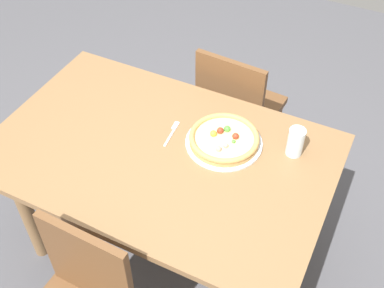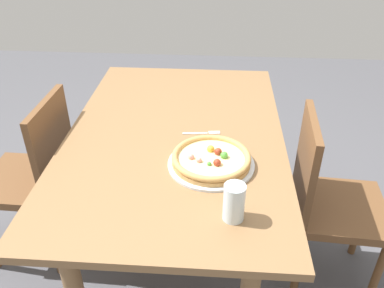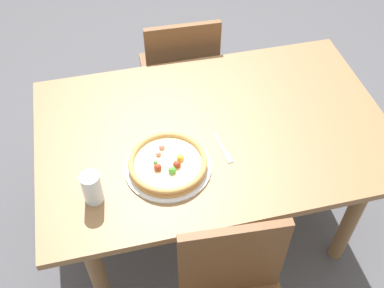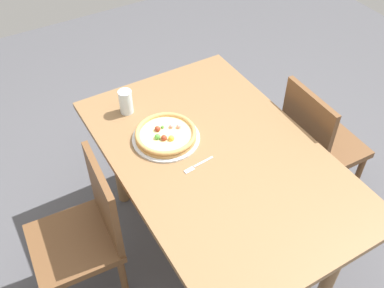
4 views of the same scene
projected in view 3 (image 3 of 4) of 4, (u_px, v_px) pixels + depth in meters
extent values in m
plane|color=#4C4C51|center=(209.00, 224.00, 2.51)|extent=(6.00, 6.00, 0.00)
cube|color=olive|center=(214.00, 131.00, 1.96)|extent=(1.48, 0.95, 0.03)
cylinder|color=olive|center=(299.00, 119.00, 2.54)|extent=(0.07, 0.07, 0.72)
cylinder|color=olive|center=(84.00, 156.00, 2.36)|extent=(0.07, 0.07, 0.72)
cylinder|color=olive|center=(353.00, 215.00, 2.12)|extent=(0.07, 0.07, 0.72)
cylinder|color=olive|center=(96.00, 270.00, 1.94)|extent=(0.07, 0.07, 0.72)
cylinder|color=brown|center=(147.00, 88.00, 2.93)|extent=(0.04, 0.04, 0.42)
cylinder|color=brown|center=(200.00, 81.00, 2.97)|extent=(0.04, 0.04, 0.42)
cylinder|color=brown|center=(155.00, 126.00, 2.70)|extent=(0.04, 0.04, 0.42)
cylinder|color=brown|center=(212.00, 118.00, 2.75)|extent=(0.04, 0.04, 0.42)
cube|color=brown|center=(178.00, 73.00, 2.66)|extent=(0.41, 0.41, 0.04)
cube|color=brown|center=(183.00, 60.00, 2.37)|extent=(0.38, 0.04, 0.42)
cube|color=brown|center=(232.00, 261.00, 1.62)|extent=(0.38, 0.06, 0.42)
cylinder|color=silver|center=(168.00, 167.00, 1.80)|extent=(0.34, 0.34, 0.01)
cylinder|color=tan|center=(168.00, 165.00, 1.79)|extent=(0.31, 0.31, 0.02)
cylinder|color=beige|center=(168.00, 163.00, 1.78)|extent=(0.27, 0.27, 0.01)
torus|color=tan|center=(168.00, 162.00, 1.78)|extent=(0.31, 0.31, 0.02)
sphere|color=maroon|center=(158.00, 168.00, 1.75)|extent=(0.03, 0.03, 0.03)
sphere|color=gold|center=(180.00, 158.00, 1.78)|extent=(0.03, 0.03, 0.03)
sphere|color=#E58C7F|center=(162.00, 147.00, 1.82)|extent=(0.02, 0.02, 0.02)
sphere|color=#4C9E38|center=(155.00, 162.00, 1.77)|extent=(0.02, 0.02, 0.02)
sphere|color=#4C9E38|center=(172.00, 170.00, 1.74)|extent=(0.03, 0.03, 0.03)
sphere|color=#E58C7F|center=(158.00, 154.00, 1.80)|extent=(0.02, 0.02, 0.02)
sphere|color=maroon|center=(177.00, 164.00, 1.76)|extent=(0.03, 0.03, 0.03)
cube|color=silver|center=(221.00, 143.00, 1.89)|extent=(0.02, 0.11, 0.00)
cube|color=silver|center=(229.00, 158.00, 1.84)|extent=(0.03, 0.05, 0.00)
cylinder|color=silver|center=(92.00, 188.00, 1.66)|extent=(0.07, 0.07, 0.13)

